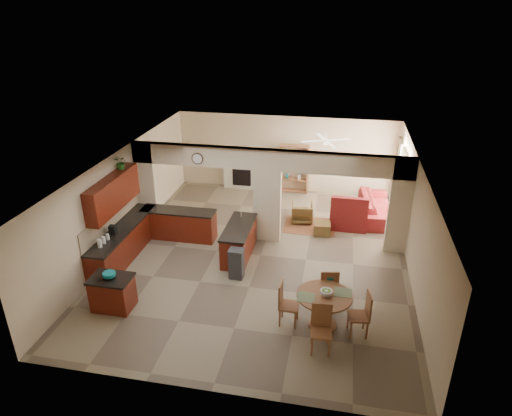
% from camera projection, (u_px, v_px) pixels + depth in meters
% --- Properties ---
extents(floor, '(10.00, 10.00, 0.00)m').
position_uv_depth(floor, '(261.00, 255.00, 12.86)').
color(floor, '#7D7056').
rests_on(floor, ground).
extents(ceiling, '(10.00, 10.00, 0.00)m').
position_uv_depth(ceiling, '(261.00, 161.00, 11.69)').
color(ceiling, white).
rests_on(ceiling, wall_back).
extents(wall_back, '(8.00, 0.00, 8.00)m').
position_uv_depth(wall_back, '(286.00, 154.00, 16.73)').
color(wall_back, beige).
rests_on(wall_back, floor).
extents(wall_front, '(8.00, 0.00, 8.00)m').
position_uv_depth(wall_front, '(208.00, 331.00, 7.81)').
color(wall_front, beige).
rests_on(wall_front, floor).
extents(wall_left, '(0.00, 10.00, 10.00)m').
position_uv_depth(wall_left, '(123.00, 199.00, 12.97)').
color(wall_left, beige).
rests_on(wall_left, floor).
extents(wall_right, '(0.00, 10.00, 10.00)m').
position_uv_depth(wall_right, '(416.00, 223.00, 11.58)').
color(wall_right, beige).
rests_on(wall_right, floor).
extents(partition_left_pier, '(0.60, 0.25, 2.80)m').
position_uv_depth(partition_left_pier, '(147.00, 187.00, 13.81)').
color(partition_left_pier, beige).
rests_on(partition_left_pier, floor).
extents(partition_center_pier, '(0.80, 0.25, 2.20)m').
position_uv_depth(partition_center_pier, '(267.00, 205.00, 13.29)').
color(partition_center_pier, beige).
rests_on(partition_center_pier, floor).
extents(partition_right_pier, '(0.60, 0.25, 2.80)m').
position_uv_depth(partition_right_pier, '(400.00, 206.00, 12.52)').
color(partition_right_pier, beige).
rests_on(partition_right_pier, floor).
extents(partition_header, '(8.00, 0.25, 0.60)m').
position_uv_depth(partition_header, '(268.00, 160.00, 12.70)').
color(partition_header, beige).
rests_on(partition_header, partition_center_pier).
extents(kitchen_counter, '(2.52, 3.29, 1.48)m').
position_uv_depth(kitchen_counter, '(147.00, 234.00, 13.01)').
color(kitchen_counter, '#440C07').
rests_on(kitchen_counter, floor).
extents(upper_cabinets, '(0.35, 2.40, 0.90)m').
position_uv_depth(upper_cabinets, '(113.00, 193.00, 12.00)').
color(upper_cabinets, '#440C07').
rests_on(upper_cabinets, wall_left).
extents(peninsula, '(0.70, 1.85, 0.91)m').
position_uv_depth(peninsula, '(239.00, 241.00, 12.67)').
color(peninsula, '#440C07').
rests_on(peninsula, floor).
extents(wall_clock, '(0.34, 0.03, 0.34)m').
position_uv_depth(wall_clock, '(197.00, 159.00, 12.94)').
color(wall_clock, '#4B3319').
rests_on(wall_clock, partition_header).
extents(rug, '(1.60, 1.30, 0.01)m').
position_uv_depth(rug, '(310.00, 226.00, 14.52)').
color(rug, '#9A6138').
rests_on(rug, floor).
extents(fireplace, '(1.60, 0.35, 1.20)m').
position_uv_depth(fireplace, '(242.00, 173.00, 17.19)').
color(fireplace, beige).
rests_on(fireplace, floor).
extents(shelving_unit, '(1.00, 0.32, 1.80)m').
position_uv_depth(shelving_unit, '(294.00, 169.00, 16.72)').
color(shelving_unit, brown).
rests_on(shelving_unit, floor).
extents(window_a, '(0.02, 0.90, 1.90)m').
position_uv_depth(window_a, '(404.00, 195.00, 13.72)').
color(window_a, white).
rests_on(window_a, wall_right).
extents(window_b, '(0.02, 0.90, 1.90)m').
position_uv_depth(window_b, '(399.00, 176.00, 15.23)').
color(window_b, white).
rests_on(window_b, wall_right).
extents(glazed_door, '(0.02, 0.70, 2.10)m').
position_uv_depth(glazed_door, '(401.00, 189.00, 14.54)').
color(glazed_door, white).
rests_on(glazed_door, wall_right).
extents(drape_a_left, '(0.10, 0.28, 2.30)m').
position_uv_depth(drape_a_left, '(405.00, 203.00, 13.19)').
color(drape_a_left, '#3D1B18').
rests_on(drape_a_left, wall_right).
extents(drape_a_right, '(0.10, 0.28, 2.30)m').
position_uv_depth(drape_a_right, '(401.00, 188.00, 14.26)').
color(drape_a_right, '#3D1B18').
rests_on(drape_a_right, wall_right).
extents(drape_b_left, '(0.10, 0.28, 2.30)m').
position_uv_depth(drape_b_left, '(400.00, 182.00, 14.70)').
color(drape_b_left, '#3D1B18').
rests_on(drape_b_left, wall_right).
extents(drape_b_right, '(0.10, 0.28, 2.30)m').
position_uv_depth(drape_b_right, '(397.00, 170.00, 15.77)').
color(drape_b_right, '#3D1B18').
rests_on(drape_b_right, wall_right).
extents(ceiling_fan, '(1.00, 1.00, 0.10)m').
position_uv_depth(ceiling_fan, '(326.00, 141.00, 14.20)').
color(ceiling_fan, white).
rests_on(ceiling_fan, ceiling).
extents(kitchen_island, '(0.94, 0.68, 0.82)m').
position_uv_depth(kitchen_island, '(113.00, 293.00, 10.51)').
color(kitchen_island, '#440C07').
rests_on(kitchen_island, floor).
extents(teal_bowl, '(0.29, 0.29, 0.14)m').
position_uv_depth(teal_bowl, '(109.00, 275.00, 10.31)').
color(teal_bowl, '#127C81').
rests_on(teal_bowl, kitchen_island).
extents(trash_can, '(0.37, 0.31, 0.75)m').
position_uv_depth(trash_can, '(236.00, 265.00, 11.69)').
color(trash_can, '#2F3032').
rests_on(trash_can, floor).
extents(dining_table, '(1.20, 1.20, 0.82)m').
position_uv_depth(dining_table, '(324.00, 306.00, 9.86)').
color(dining_table, brown).
rests_on(dining_table, floor).
extents(fruit_bowl, '(0.27, 0.27, 0.14)m').
position_uv_depth(fruit_bowl, '(326.00, 293.00, 9.70)').
color(fruit_bowl, '#69B526').
rests_on(fruit_bowl, dining_table).
extents(sofa, '(2.53, 1.19, 0.72)m').
position_uv_depth(sofa, '(377.00, 207.00, 14.98)').
color(sofa, maroon).
rests_on(sofa, floor).
extents(chaise, '(1.14, 0.93, 0.45)m').
position_uv_depth(chaise, '(348.00, 220.00, 14.41)').
color(chaise, maroon).
rests_on(chaise, floor).
extents(armchair, '(0.74, 0.76, 0.62)m').
position_uv_depth(armchair, '(302.00, 213.00, 14.69)').
color(armchair, maroon).
rests_on(armchair, floor).
extents(ottoman, '(0.54, 0.54, 0.36)m').
position_uv_depth(ottoman, '(322.00, 228.00, 13.96)').
color(ottoman, maroon).
rests_on(ottoman, floor).
extents(plant, '(0.43, 0.41, 0.38)m').
position_uv_depth(plant, '(121.00, 162.00, 12.30)').
color(plant, '#1E4C14').
rests_on(plant, upper_cabinets).
extents(chair_north, '(0.49, 0.49, 1.02)m').
position_uv_depth(chair_north, '(329.00, 287.00, 10.48)').
color(chair_north, brown).
rests_on(chair_north, floor).
extents(chair_east, '(0.48, 0.48, 1.02)m').
position_uv_depth(chair_east, '(363.00, 313.00, 9.62)').
color(chair_east, brown).
rests_on(chair_east, floor).
extents(chair_south, '(0.46, 0.46, 1.02)m').
position_uv_depth(chair_south, '(321.00, 326.00, 9.23)').
color(chair_south, brown).
rests_on(chair_south, floor).
extents(chair_west, '(0.44, 0.44, 1.02)m').
position_uv_depth(chair_west, '(285.00, 301.00, 9.97)').
color(chair_west, brown).
rests_on(chair_west, floor).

